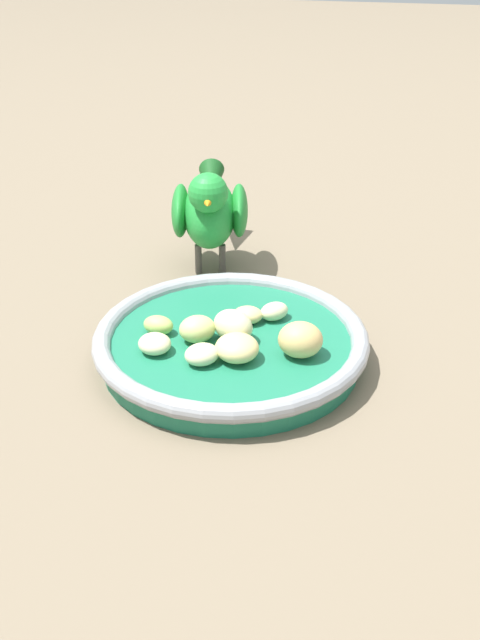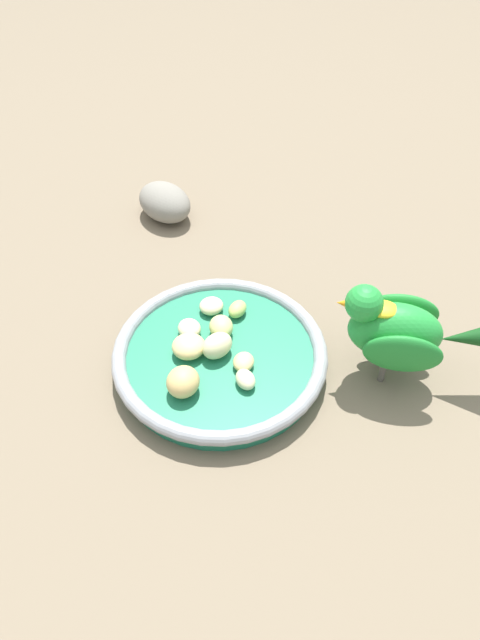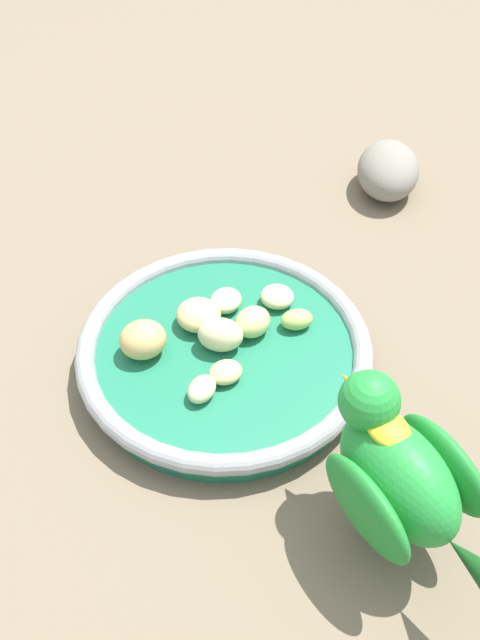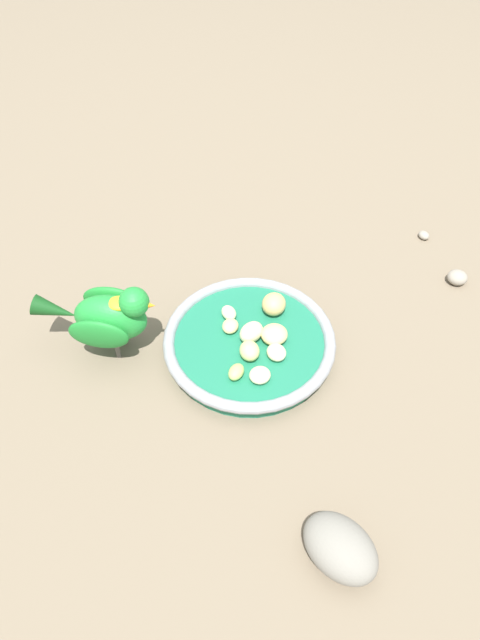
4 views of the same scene
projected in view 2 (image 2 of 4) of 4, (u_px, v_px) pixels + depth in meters
ground_plane at (199, 377)px, 0.67m from camera, size 4.00×4.00×0.00m
feeding_bowl at (220, 357)px, 0.67m from camera, size 0.24×0.24×0.03m
apple_piece_0 at (237, 309)px, 0.70m from camera, size 0.02×0.03×0.02m
apple_piece_1 at (245, 379)px, 0.63m from camera, size 0.03×0.03×0.02m
apple_piece_2 at (217, 346)px, 0.65m from camera, size 0.04×0.04×0.03m
apple_piece_3 at (211, 306)px, 0.71m from camera, size 0.04×0.04×0.02m
apple_piece_4 at (189, 329)px, 0.68m from camera, size 0.04×0.04×0.02m
apple_piece_5 at (243, 362)px, 0.65m from camera, size 0.02×0.03×0.01m
apple_piece_6 at (221, 327)px, 0.68m from camera, size 0.04×0.04×0.02m
apple_piece_7 at (186, 383)px, 0.62m from camera, size 0.04×0.04×0.03m
apple_piece_8 at (189, 346)px, 0.66m from camera, size 0.05×0.05×0.02m
parrot at (399, 329)px, 0.63m from camera, size 0.17×0.09×0.12m
rock_large at (165, 202)px, 0.86m from camera, size 0.10×0.10×0.05m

